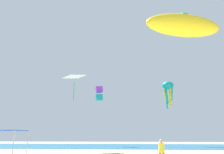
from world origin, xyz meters
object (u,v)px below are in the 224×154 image
at_px(canopy_tent, 5,131).
at_px(kite_inflatable_yellow, 183,25).
at_px(person_near_tent, 162,150).
at_px(kite_box_purple, 99,93).
at_px(kite_octopus_teal, 168,87).
at_px(kite_diamond_white, 74,78).

distance_m(canopy_tent, kite_inflatable_yellow, 19.98).
height_order(person_near_tent, kite_box_purple, kite_box_purple).
bearing_deg(kite_box_purple, kite_octopus_teal, -104.59).
bearing_deg(canopy_tent, kite_octopus_teal, 50.72).
bearing_deg(canopy_tent, kite_inflatable_yellow, 2.05).
distance_m(canopy_tent, kite_diamond_white, 12.16).
bearing_deg(kite_diamond_white, kite_inflatable_yellow, 13.48).
bearing_deg(kite_inflatable_yellow, kite_diamond_white, -48.05).
height_order(person_near_tent, kite_inflatable_yellow, kite_inflatable_yellow).
distance_m(person_near_tent, kite_diamond_white, 18.91).
xyz_separation_m(canopy_tent, kite_box_purple, (5.36, 22.27, 7.59)).
bearing_deg(kite_octopus_teal, canopy_tent, -129.43).
distance_m(canopy_tent, kite_octopus_teal, 30.70).
bearing_deg(kite_octopus_teal, kite_box_purple, -177.93).
bearing_deg(canopy_tent, person_near_tent, -19.61).
bearing_deg(kite_box_purple, kite_inflatable_yellow, -168.37).
bearing_deg(kite_diamond_white, kite_octopus_teal, 88.93).
relative_size(kite_box_purple, kite_inflatable_yellow, 0.33).
bearing_deg(person_near_tent, kite_diamond_white, 168.89).
bearing_deg(kite_box_purple, kite_diamond_white, 156.99).
distance_m(person_near_tent, kite_box_purple, 29.72).
xyz_separation_m(canopy_tent, person_near_tent, (13.65, -4.86, -1.27)).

